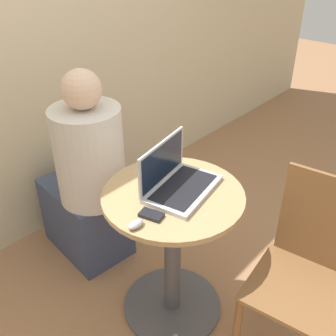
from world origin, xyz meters
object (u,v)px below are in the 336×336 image
object	(u,v)px
laptop	(177,180)
chair_empty	(305,275)
cell_phone	(151,215)
person_seated	(87,186)

from	to	relation	value
laptop	chair_empty	bearing A→B (deg)	-73.28
laptop	chair_empty	world-z (taller)	laptop
cell_phone	chair_empty	distance (m)	0.72
chair_empty	person_seated	distance (m)	1.24
chair_empty	cell_phone	bearing A→B (deg)	126.66
cell_phone	person_seated	size ratio (longest dim) A/B	0.09
laptop	person_seated	bearing A→B (deg)	93.28
chair_empty	person_seated	size ratio (longest dim) A/B	0.77
chair_empty	person_seated	xyz separation A→B (m)	(-0.21, 1.22, 0.01)
cell_phone	laptop	bearing A→B (deg)	13.73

